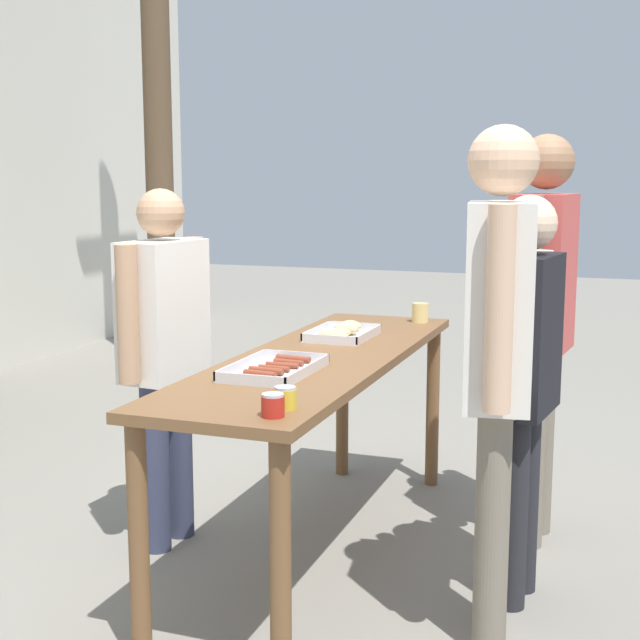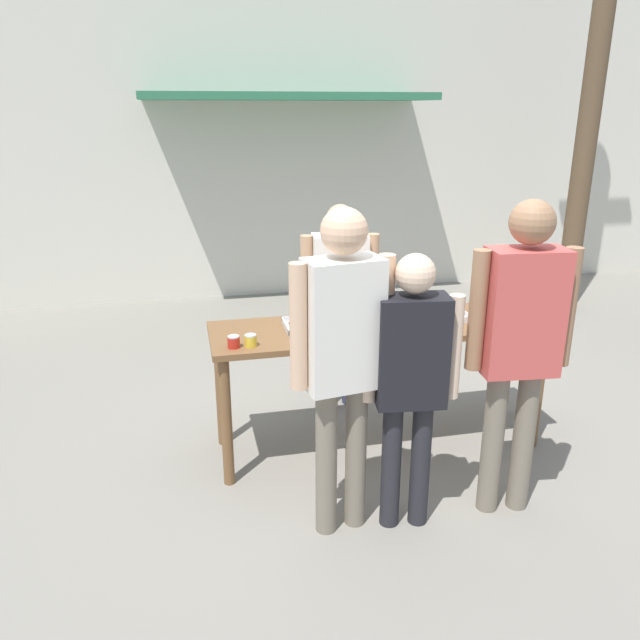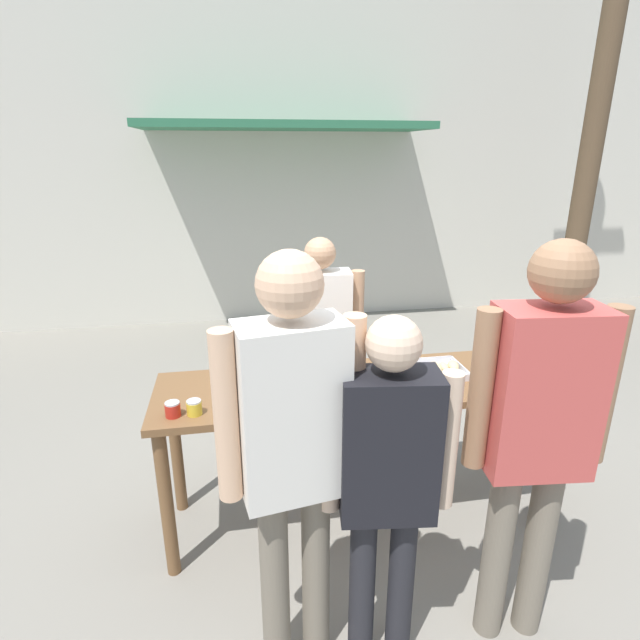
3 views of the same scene
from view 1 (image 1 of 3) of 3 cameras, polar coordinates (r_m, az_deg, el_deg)
The scene contains 12 objects.
ground_plane at distance 4.11m, azimuth -0.00°, elevation -14.75°, with size 24.00×24.00×0.00m, color gray.
serving_table at distance 3.86m, azimuth -0.00°, elevation -3.99°, with size 2.28×0.65×0.91m.
food_tray_sausages at distance 3.47m, azimuth -2.95°, elevation -3.21°, with size 0.47×0.29×0.04m.
food_tray_buns at distance 4.24m, azimuth 1.45°, elevation -0.79°, with size 0.40×0.28×0.07m.
condiment_jar_mustard at distance 2.84m, azimuth -3.04°, elevation -5.48°, with size 0.08×0.08×0.08m.
condiment_jar_ketchup at distance 2.93m, azimuth -2.25°, elevation -5.00°, with size 0.08×0.08×0.08m.
beer_cup at distance 4.71m, azimuth 6.44°, elevation 0.47°, with size 0.09×0.09×0.10m.
person_server_behind_table at distance 4.02m, azimuth -9.95°, elevation -1.10°, with size 0.60×0.27×1.62m.
person_customer_holding_hotdog at distance 3.13m, azimuth 11.31°, elevation -1.18°, with size 0.57×0.28×1.84m.
person_customer_with_cup at distance 4.10m, azimuth 13.99°, elevation 1.17°, with size 0.60×0.27×1.85m.
person_customer_waiting_in_line at distance 3.51m, azimuth 12.95°, elevation -2.69°, with size 0.54×0.25×1.60m.
utility_pole at distance 7.86m, azimuth -10.44°, elevation 16.13°, with size 1.10×0.24×5.14m.
Camera 1 is at (-3.53, -1.29, 1.66)m, focal length 50.00 mm.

